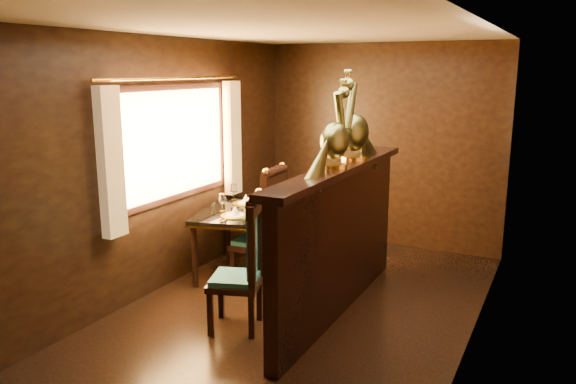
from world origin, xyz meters
name	(u,v)px	position (x,y,z in m)	size (l,w,h in m)	color
ground	(292,317)	(0.00, 0.00, 0.00)	(5.00, 5.00, 0.00)	black
room_shell	(284,141)	(-0.09, 0.02, 1.58)	(3.04, 5.04, 2.52)	black
partition	(339,237)	(0.32, 0.30, 0.71)	(0.26, 2.70, 1.36)	black
dining_table	(237,215)	(-1.05, 0.78, 0.64)	(1.00, 1.34, 0.90)	black
chair_left	(248,259)	(-0.23, -0.37, 0.63)	(0.55, 0.56, 1.20)	black
chair_right	(268,224)	(-0.54, 0.54, 0.66)	(0.47, 0.51, 1.27)	black
peacock_left	(335,124)	(0.33, 0.14, 1.73)	(0.23, 0.63, 0.75)	#184A2C
peacock_right	(355,115)	(0.33, 0.62, 1.77)	(0.26, 0.69, 0.82)	#184A2C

